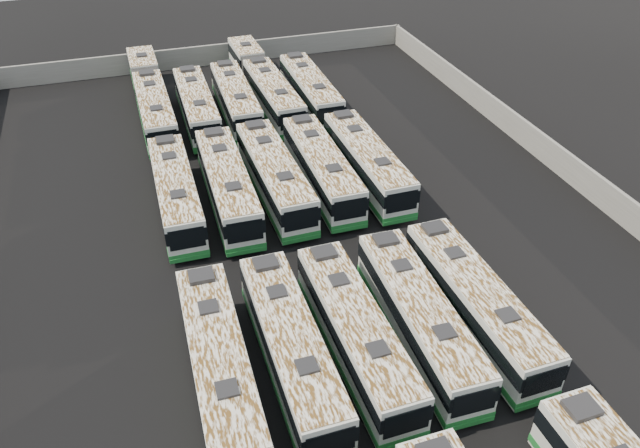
# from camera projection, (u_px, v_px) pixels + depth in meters

# --- Properties ---
(ground) EXTENTS (140.00, 140.00, 0.00)m
(ground) POSITION_uv_depth(u_px,v_px,m) (306.00, 261.00, 40.46)
(ground) COLOR black
(ground) RESTS_ON ground
(perimeter_wall) EXTENTS (45.20, 73.20, 2.20)m
(perimeter_wall) POSITION_uv_depth(u_px,v_px,m) (306.00, 248.00, 39.82)
(perimeter_wall) COLOR slate
(perimeter_wall) RESTS_ON ground
(bus_midfront_far_left) EXTENTS (2.95, 12.74, 3.58)m
(bus_midfront_far_left) POSITION_uv_depth(u_px,v_px,m) (220.00, 367.00, 30.72)
(bus_midfront_far_left) COLOR #B8BBB4
(bus_midfront_far_left) RESTS_ON ground
(bus_midfront_left) EXTENTS (2.63, 12.43, 3.50)m
(bus_midfront_left) POSITION_uv_depth(u_px,v_px,m) (292.00, 348.00, 31.83)
(bus_midfront_left) COLOR #B8BBB4
(bus_midfront_left) RESTS_ON ground
(bus_midfront_center) EXTENTS (2.77, 12.38, 3.48)m
(bus_midfront_center) POSITION_uv_depth(u_px,v_px,m) (356.00, 333.00, 32.68)
(bus_midfront_center) COLOR #B8BBB4
(bus_midfront_center) RESTS_ON ground
(bus_midfront_right) EXTENTS (2.93, 12.46, 3.49)m
(bus_midfront_right) POSITION_uv_depth(u_px,v_px,m) (419.00, 317.00, 33.65)
(bus_midfront_right) COLOR #B8BBB4
(bus_midfront_right) RESTS_ON ground
(bus_midfront_far_right) EXTENTS (2.86, 12.51, 3.51)m
(bus_midfront_far_right) POSITION_uv_depth(u_px,v_px,m) (475.00, 303.00, 34.57)
(bus_midfront_far_right) COLOR #B8BBB4
(bus_midfront_far_right) RESTS_ON ground
(bus_midback_far_left) EXTENTS (2.77, 12.43, 3.50)m
(bus_midback_far_left) POSITION_uv_depth(u_px,v_px,m) (176.00, 192.00, 43.91)
(bus_midback_far_left) COLOR #B8BBB4
(bus_midback_far_left) RESTS_ON ground
(bus_midback_left) EXTENTS (2.95, 12.85, 3.61)m
(bus_midback_left) POSITION_uv_depth(u_px,v_px,m) (228.00, 185.00, 44.60)
(bus_midback_left) COLOR #B8BBB4
(bus_midback_left) RESTS_ON ground
(bus_midback_center) EXTENTS (2.96, 12.91, 3.63)m
(bus_midback_center) POSITION_uv_depth(u_px,v_px,m) (275.00, 176.00, 45.63)
(bus_midback_center) COLOR #B8BBB4
(bus_midback_center) RESTS_ON ground
(bus_midback_right) EXTENTS (2.80, 12.63, 3.55)m
(bus_midback_right) POSITION_uv_depth(u_px,v_px,m) (322.00, 168.00, 46.62)
(bus_midback_right) COLOR #B8BBB4
(bus_midback_right) RESTS_ON ground
(bus_midback_far_right) EXTENTS (2.76, 12.63, 3.56)m
(bus_midback_far_right) POSITION_uv_depth(u_px,v_px,m) (367.00, 162.00, 47.34)
(bus_midback_far_right) COLOR #B8BBB4
(bus_midback_far_right) RESTS_ON ground
(bus_back_far_left) EXTENTS (2.75, 19.46, 3.53)m
(bus_back_far_left) POSITION_uv_depth(u_px,v_px,m) (151.00, 97.00, 57.31)
(bus_back_far_left) COLOR #B8BBB4
(bus_back_far_left) RESTS_ON ground
(bus_back_left) EXTENTS (2.79, 12.38, 3.48)m
(bus_back_left) POSITION_uv_depth(u_px,v_px,m) (197.00, 106.00, 55.61)
(bus_back_left) COLOR #B8BBB4
(bus_back_left) RESTS_ON ground
(bus_back_center) EXTENTS (2.93, 12.51, 3.51)m
(bus_back_center) POSITION_uv_depth(u_px,v_px,m) (236.00, 100.00, 56.67)
(bus_back_center) COLOR #B8BBB4
(bus_back_center) RESTS_ON ground
(bus_back_right) EXTENTS (3.06, 19.37, 3.50)m
(bus_back_right) POSITION_uv_depth(u_px,v_px,m) (264.00, 83.00, 60.02)
(bus_back_right) COLOR #B8BBB4
(bus_back_right) RESTS_ON ground
(bus_back_far_right) EXTENTS (2.78, 12.56, 3.53)m
(bus_back_far_right) POSITION_uv_depth(u_px,v_px,m) (310.00, 91.00, 58.38)
(bus_back_far_right) COLOR #B8BBB4
(bus_back_far_right) RESTS_ON ground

